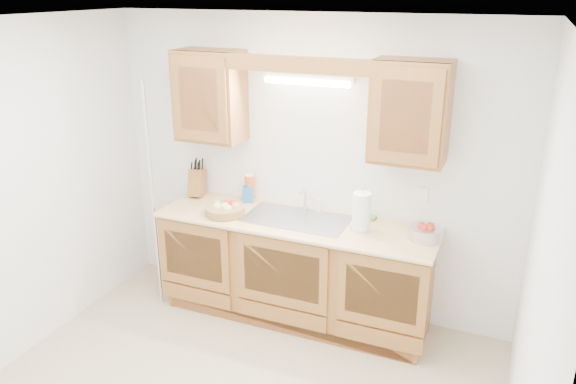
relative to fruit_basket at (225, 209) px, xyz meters
The scene contains 17 objects.
room 1.26m from the fruit_basket, 61.43° to the right, with size 3.52×3.50×2.50m.
base_cabinets 0.78m from the fruit_basket, 12.05° to the left, with size 2.20×0.60×0.86m, color #995D2D.
countertop 0.60m from the fruit_basket, 10.64° to the left, with size 2.30×0.63×0.04m, color #E5C778.
upper_cabinet_left 0.95m from the fruit_basket, 133.26° to the left, with size 0.55×0.33×0.75m, color #995D2D.
upper_cabinet_right 1.69m from the fruit_basket, 10.41° to the left, with size 0.55×0.33×0.75m, color #995D2D.
valance 1.34m from the fruit_basket, 11.11° to the left, with size 2.20×0.05×0.12m, color #995D2D.
fluorescent_fixture 1.25m from the fruit_basket, 30.29° to the left, with size 0.76×0.08×0.08m.
sink 0.61m from the fruit_basket, 12.63° to the left, with size 0.84×0.46×0.36m.
wire_shelf_pole 0.63m from the fruit_basket, 167.16° to the right, with size 0.03×0.03×2.00m, color silver.
outlet_plate 1.60m from the fruit_basket, 15.19° to the left, with size 0.08×0.01×0.12m, color white.
fruit_basket is the anchor object (origin of this frame).
knife_block 0.54m from the fruit_basket, 146.54° to the left, with size 0.15×0.22×0.35m.
orange_canister 0.38m from the fruit_basket, 82.90° to the left, with size 0.10×0.10×0.24m.
soap_bottle 0.34m from the fruit_basket, 82.24° to the left, with size 0.09×0.09×0.20m, color #2469B4.
sponge 1.18m from the fruit_basket, 17.97° to the left, with size 0.13×0.09×0.02m.
paper_towel 1.14m from the fruit_basket, ahead, with size 0.19×0.19×0.36m.
apple_bowl 1.62m from the fruit_basket, ahead, with size 0.33×0.33×0.13m.
Camera 1 is at (1.56, -2.70, 2.69)m, focal length 35.00 mm.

